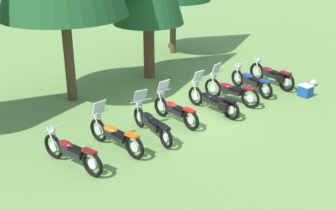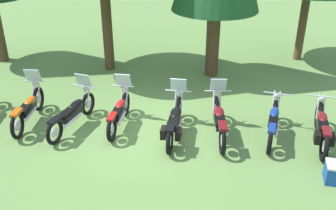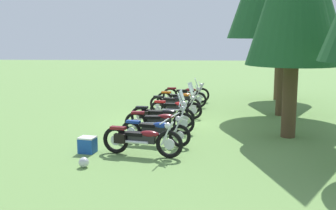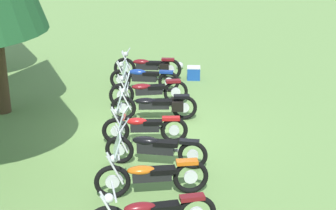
% 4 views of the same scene
% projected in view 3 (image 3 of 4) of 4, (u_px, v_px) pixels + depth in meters
% --- Properties ---
extents(ground_plane, '(80.00, 80.00, 0.00)m').
position_uv_depth(ground_plane, '(170.00, 122.00, 16.05)').
color(ground_plane, '#6B934C').
extents(motorcycle_0, '(0.70, 2.33, 1.02)m').
position_uv_depth(motorcycle_0, '(186.00, 93.00, 20.65)').
color(motorcycle_0, black).
rests_on(motorcycle_0, ground_plane).
extents(motorcycle_1, '(0.62, 2.32, 1.38)m').
position_uv_depth(motorcycle_1, '(182.00, 98.00, 19.23)').
color(motorcycle_1, black).
rests_on(motorcycle_1, ground_plane).
extents(motorcycle_2, '(1.02, 2.27, 1.35)m').
position_uv_depth(motorcycle_2, '(176.00, 102.00, 17.96)').
color(motorcycle_2, black).
rests_on(motorcycle_2, ground_plane).
extents(motorcycle_3, '(0.63, 2.14, 1.36)m').
position_uv_depth(motorcycle_3, '(177.00, 107.00, 16.71)').
color(motorcycle_3, black).
rests_on(motorcycle_3, ground_plane).
extents(motorcycle_4, '(0.82, 2.40, 1.36)m').
position_uv_depth(motorcycle_4, '(161.00, 114.00, 15.24)').
color(motorcycle_4, black).
rests_on(motorcycle_4, ground_plane).
extents(motorcycle_5, '(0.74, 2.38, 1.39)m').
position_uv_depth(motorcycle_5, '(160.00, 120.00, 14.06)').
color(motorcycle_5, black).
rests_on(motorcycle_5, ground_plane).
extents(motorcycle_6, '(0.93, 2.23, 1.00)m').
position_uv_depth(motorcycle_6, '(155.00, 131.00, 12.68)').
color(motorcycle_6, black).
rests_on(motorcycle_6, ground_plane).
extents(motorcycle_7, '(0.94, 2.32, 1.04)m').
position_uv_depth(motorcycle_7, '(141.00, 139.00, 11.54)').
color(motorcycle_7, black).
rests_on(motorcycle_7, ground_plane).
extents(picnic_cooler, '(0.49, 0.53, 0.46)m').
position_uv_depth(picnic_cooler, '(88.00, 145.00, 11.87)').
color(picnic_cooler, '#19479E').
rests_on(picnic_cooler, ground_plane).
extents(dropped_helmet, '(0.26, 0.26, 0.26)m').
position_uv_depth(dropped_helmet, '(84.00, 162.00, 10.55)').
color(dropped_helmet, silver).
rests_on(dropped_helmet, ground_plane).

